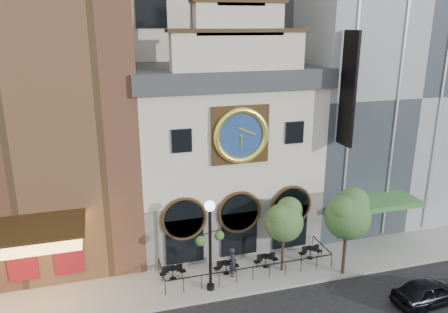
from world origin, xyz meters
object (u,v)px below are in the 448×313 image
at_px(bistro_0, 173,272).
at_px(bistro_2, 266,260).
at_px(lamppost, 210,236).
at_px(bistro_1, 226,267).
at_px(bistro_3, 310,252).
at_px(car_right, 430,291).
at_px(pedestrian, 233,262).
at_px(tree_left, 284,219).
at_px(tree_right, 348,213).

relative_size(bistro_0, bistro_2, 1.00).
bearing_deg(bistro_0, lamppost, -40.82).
xyz_separation_m(bistro_1, bistro_3, (5.84, 0.20, 0.00)).
xyz_separation_m(bistro_0, bistro_1, (3.28, -0.33, 0.00)).
xyz_separation_m(bistro_0, lamppost, (1.93, -1.67, 2.98)).
bearing_deg(bistro_1, lamppost, -135.35).
height_order(car_right, pedestrian, pedestrian).
xyz_separation_m(bistro_1, lamppost, (-1.35, -1.33, 2.98)).
bearing_deg(tree_left, bistro_0, 172.48).
xyz_separation_m(bistro_2, tree_left, (0.88, -0.62, 3.01)).
height_order(bistro_1, bistro_2, same).
distance_m(bistro_0, tree_right, 11.12).
relative_size(bistro_2, pedestrian, 0.84).
height_order(bistro_3, tree_right, tree_right).
relative_size(bistro_1, bistro_3, 1.00).
bearing_deg(tree_left, bistro_2, 144.66).
xyz_separation_m(bistro_0, pedestrian, (3.60, -0.66, 0.48)).
bearing_deg(bistro_0, bistro_1, -5.78).
relative_size(tree_left, tree_right, 0.86).
relative_size(bistro_2, tree_right, 0.29).
bearing_deg(car_right, pedestrian, 56.58).
xyz_separation_m(pedestrian, tree_right, (6.69, -1.61, 3.08)).
bearing_deg(bistro_1, bistro_0, 174.22).
distance_m(bistro_3, tree_right, 4.31).
xyz_separation_m(bistro_1, tree_right, (7.01, -1.94, 3.56)).
distance_m(bistro_2, pedestrian, 2.40).
relative_size(bistro_1, car_right, 0.36).
bearing_deg(tree_right, tree_left, 158.57).
height_order(bistro_0, bistro_1, same).
bearing_deg(tree_right, bistro_0, 167.58).
bearing_deg(lamppost, bistro_3, -4.61).
bearing_deg(pedestrian, lamppost, 137.78).
distance_m(bistro_1, bistro_2, 2.64).
bearing_deg(bistro_2, bistro_3, 2.63).
distance_m(bistro_0, bistro_3, 9.12).
distance_m(bistro_3, car_right, 7.38).
xyz_separation_m(tree_left, tree_right, (3.49, -1.37, 0.55)).
relative_size(bistro_0, pedestrian, 0.84).
height_order(car_right, lamppost, lamppost).
height_order(lamppost, tree_right, lamppost).
relative_size(bistro_0, bistro_3, 1.00).
distance_m(pedestrian, lamppost, 3.18).
xyz_separation_m(bistro_3, car_right, (4.24, -6.04, 0.13)).
distance_m(bistro_1, tree_right, 8.10).
relative_size(lamppost, tree_right, 1.02).
height_order(bistro_1, bistro_3, same).
xyz_separation_m(car_right, pedestrian, (-9.75, 5.51, 0.35)).
relative_size(bistro_2, lamppost, 0.28).
distance_m(car_right, tree_right, 6.03).
bearing_deg(car_right, bistro_1, 55.94).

